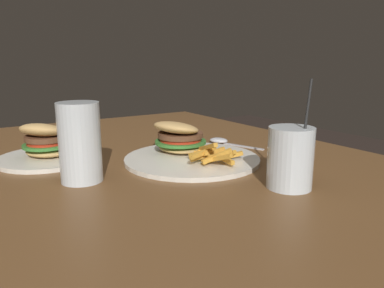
# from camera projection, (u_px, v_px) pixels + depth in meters

# --- Properties ---
(dining_table) EXTENTS (1.35, 1.29, 0.71)m
(dining_table) POSITION_uv_depth(u_px,v_px,m) (101.00, 215.00, 0.82)
(dining_table) COLOR brown
(dining_table) RESTS_ON ground_plane
(meal_plate_near) EXTENTS (0.32, 0.32, 0.10)m
(meal_plate_near) POSITION_uv_depth(u_px,v_px,m) (187.00, 148.00, 0.89)
(meal_plate_near) COLOR silver
(meal_plate_near) RESTS_ON dining_table
(beer_glass) EXTENTS (0.08, 0.08, 0.16)m
(beer_glass) POSITION_uv_depth(u_px,v_px,m) (80.00, 144.00, 0.72)
(beer_glass) COLOR silver
(beer_glass) RESTS_ON dining_table
(juice_glass) EXTENTS (0.08, 0.08, 0.20)m
(juice_glass) POSITION_uv_depth(u_px,v_px,m) (290.00, 159.00, 0.69)
(juice_glass) COLOR silver
(juice_glass) RESTS_ON dining_table
(spoon) EXTENTS (0.17, 0.08, 0.02)m
(spoon) POSITION_uv_depth(u_px,v_px,m) (221.00, 141.00, 1.06)
(spoon) COLOR silver
(spoon) RESTS_ON dining_table
(meal_plate_far) EXTENTS (0.23, 0.23, 0.10)m
(meal_plate_far) POSITION_uv_depth(u_px,v_px,m) (46.00, 148.00, 0.88)
(meal_plate_far) COLOR silver
(meal_plate_far) RESTS_ON dining_table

